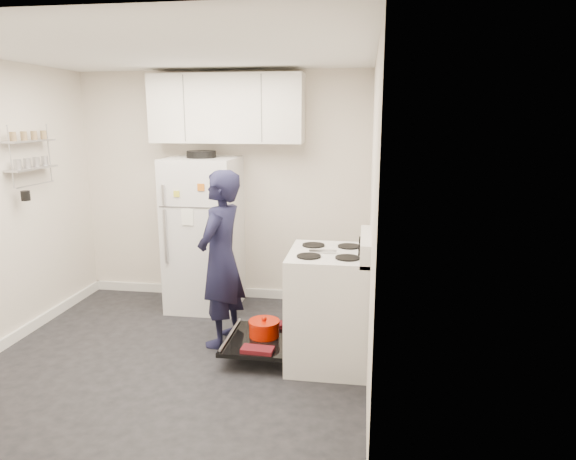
% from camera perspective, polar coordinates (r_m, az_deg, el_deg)
% --- Properties ---
extents(room, '(3.21, 3.21, 2.51)m').
position_cam_1_polar(room, '(4.27, -13.13, 1.22)').
color(room, black).
rests_on(room, ground).
extents(electric_range, '(0.66, 0.76, 1.10)m').
position_cam_1_polar(electric_range, '(4.31, 4.38, -8.64)').
color(electric_range, silver).
rests_on(electric_range, ground).
extents(open_oven_door, '(0.55, 0.70, 0.22)m').
position_cam_1_polar(open_oven_door, '(4.51, -3.07, -11.57)').
color(open_oven_door, black).
rests_on(open_oven_door, ground).
extents(refrigerator, '(0.72, 0.74, 1.68)m').
position_cam_1_polar(refrigerator, '(5.51, -9.30, -0.36)').
color(refrigerator, silver).
rests_on(refrigerator, ground).
extents(upper_cabinets, '(1.60, 0.33, 0.70)m').
position_cam_1_polar(upper_cabinets, '(5.48, -6.83, 13.25)').
color(upper_cabinets, silver).
rests_on(upper_cabinets, room).
extents(wall_shelf_rack, '(0.14, 0.60, 0.61)m').
position_cam_1_polar(wall_shelf_rack, '(5.33, -26.72, 7.48)').
color(wall_shelf_rack, '#B2B2B7').
rests_on(wall_shelf_rack, room).
extents(person, '(0.48, 0.64, 1.58)m').
position_cam_1_polar(person, '(4.58, -7.46, -3.20)').
color(person, black).
rests_on(person, ground).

